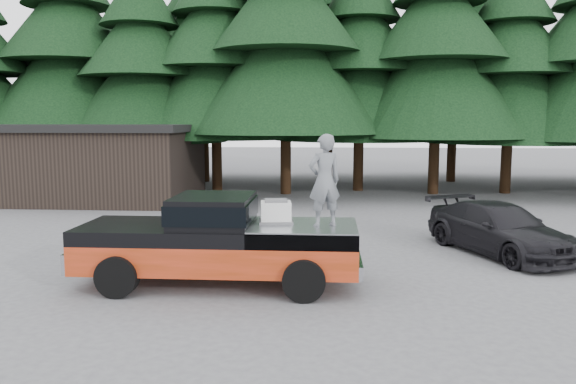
# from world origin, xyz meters

# --- Properties ---
(ground) EXTENTS (120.00, 120.00, 0.00)m
(ground) POSITION_xyz_m (0.00, 0.00, 0.00)
(ground) COLOR #4C4C4F
(ground) RESTS_ON ground
(pickup_truck) EXTENTS (6.00, 2.04, 1.33)m
(pickup_truck) POSITION_xyz_m (-1.29, -0.46, 0.67)
(pickup_truck) COLOR red
(pickup_truck) RESTS_ON ground
(truck_cab) EXTENTS (1.66, 1.90, 0.59)m
(truck_cab) POSITION_xyz_m (-1.39, -0.46, 1.62)
(truck_cab) COLOR black
(truck_cab) RESTS_ON pickup_truck
(air_compressor) EXTENTS (0.69, 0.59, 0.43)m
(air_compressor) POSITION_xyz_m (-0.09, -0.29, 1.55)
(air_compressor) COLOR silver
(air_compressor) RESTS_ON pickup_truck
(man_on_bed) EXTENTS (0.81, 0.68, 1.89)m
(man_on_bed) POSITION_xyz_m (0.93, -0.59, 2.27)
(man_on_bed) COLOR slate
(man_on_bed) RESTS_ON pickup_truck
(parked_car) EXTENTS (3.56, 4.93, 1.33)m
(parked_car) POSITION_xyz_m (5.49, 2.86, 0.66)
(parked_car) COLOR black
(parked_car) RESTS_ON ground
(utility_building) EXTENTS (8.40, 6.40, 3.30)m
(utility_building) POSITION_xyz_m (-9.00, 12.00, 1.67)
(utility_building) COLOR black
(utility_building) RESTS_ON ground
(treeline) EXTENTS (60.15, 16.05, 17.50)m
(treeline) POSITION_xyz_m (0.42, 17.20, 7.72)
(treeline) COLOR black
(treeline) RESTS_ON ground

